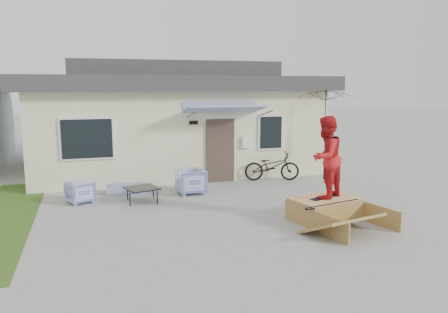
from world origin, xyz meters
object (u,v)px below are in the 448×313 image
object	(u,v)px
loveseat	(129,185)
skateboard	(324,197)
coffee_table	(142,195)
skate_ramp	(325,209)
bicycle	(272,163)
armchair_left	(80,191)
armchair_right	(191,180)
patio_umbrella	(326,129)
skater	(326,156)

from	to	relation	value
loveseat	skateboard	distance (m)	5.82
coffee_table	skate_ramp	world-z (taller)	skate_ramp
skateboard	bicycle	bearing A→B (deg)	60.62
loveseat	skateboard	size ratio (longest dim) A/B	1.54
armchair_left	armchair_right	distance (m)	3.13
loveseat	patio_umbrella	xyz separation A→B (m)	(6.57, 0.04, 1.49)
coffee_table	bicycle	distance (m)	4.78
bicycle	skateboard	xyz separation A→B (m)	(-0.55, -4.39, -0.04)
loveseat	skater	distance (m)	5.96
armchair_left	skateboard	bearing A→B (deg)	-144.62
armchair_left	armchair_right	world-z (taller)	armchair_right
loveseat	armchair_right	bearing A→B (deg)	170.83
loveseat	skate_ramp	xyz separation A→B (m)	(4.24, -4.04, 0.01)
loveseat	coffee_table	world-z (taller)	loveseat
coffee_table	skateboard	distance (m)	4.95
patio_umbrella	skate_ramp	xyz separation A→B (m)	(-2.32, -4.08, -1.49)
loveseat	skater	xyz separation A→B (m)	(4.23, -3.99, 1.29)
bicycle	skate_ramp	world-z (taller)	bicycle
armchair_left	skateboard	world-z (taller)	armchair_left
skater	bicycle	bearing A→B (deg)	-128.38
coffee_table	skater	xyz separation A→B (m)	(3.99, -2.91, 1.35)
loveseat	armchair_left	xyz separation A→B (m)	(-1.38, -0.68, 0.08)
skateboard	loveseat	bearing A→B (deg)	114.42
bicycle	skateboard	world-z (taller)	bicycle
armchair_left	coffee_table	world-z (taller)	armchair_left
bicycle	loveseat	bearing A→B (deg)	109.95
patio_umbrella	skateboard	bearing A→B (deg)	-120.10
coffee_table	patio_umbrella	bearing A→B (deg)	9.99
armchair_right	bicycle	world-z (taller)	bicycle
armchair_right	coffee_table	size ratio (longest dim) A/B	1.00
armchair_left	bicycle	bearing A→B (deg)	-104.19
armchair_left	skateboard	size ratio (longest dim) A/B	0.78
skate_ramp	skateboard	xyz separation A→B (m)	(-0.01, 0.05, 0.29)
armchair_right	patio_umbrella	world-z (taller)	patio_umbrella
armchair_left	skateboard	distance (m)	6.52
loveseat	skateboard	bearing A→B (deg)	145.37
armchair_right	patio_umbrella	size ratio (longest dim) A/B	0.36
skater	loveseat	bearing A→B (deg)	-74.58
skateboard	armchair_right	bearing A→B (deg)	103.67
patio_umbrella	armchair_right	bearing A→B (deg)	-172.89
armchair_left	patio_umbrella	bearing A→B (deg)	-108.97
bicycle	skater	bearing A→B (deg)	-171.92
armchair_left	skate_ramp	distance (m)	6.55
skate_ramp	skateboard	size ratio (longest dim) A/B	2.46
armchair_left	patio_umbrella	xyz separation A→B (m)	(7.95, 0.72, 1.42)
armchair_right	patio_umbrella	bearing A→B (deg)	94.83
armchair_right	bicycle	bearing A→B (deg)	105.32
loveseat	bicycle	size ratio (longest dim) A/B	0.70
loveseat	bicycle	xyz separation A→B (m)	(4.78, 0.40, 0.34)
armchair_right	skater	size ratio (longest dim) A/B	0.42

